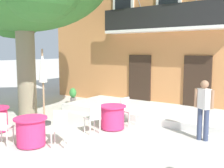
{
  "coord_description": "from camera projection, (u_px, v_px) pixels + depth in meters",
  "views": [
    {
      "loc": [
        4.74,
        -5.57,
        2.48
      ],
      "look_at": [
        -0.61,
        2.18,
        1.3
      ],
      "focal_mm": 42.35,
      "sensor_mm": 36.0,
      "label": 1
    }
  ],
  "objects": [
    {
      "name": "ground_plane",
      "position": [
        86.0,
        138.0,
        7.52
      ],
      "size": [
        120.0,
        120.0,
        0.0
      ],
      "primitive_type": "plane",
      "color": "beige"
    },
    {
      "name": "building_facade",
      "position": [
        185.0,
        24.0,
        12.6
      ],
      "size": [
        13.0,
        5.09,
        7.5
      ],
      "color": "#CC844C",
      "rests_on": "ground"
    },
    {
      "name": "entrance_step_platform",
      "position": [
        152.0,
        112.0,
        10.32
      ],
      "size": [
        7.17,
        2.71,
        0.25
      ],
      "primitive_type": "cube",
      "color": "silver",
      "rests_on": "ground"
    },
    {
      "name": "cafe_table_near_tree",
      "position": [
        31.0,
        131.0,
        6.9
      ],
      "size": [
        0.86,
        0.86,
        0.76
      ],
      "color": "#E52D66",
      "rests_on": "ground"
    },
    {
      "name": "cafe_chair_near_tree_0",
      "position": [
        60.0,
        126.0,
        6.92
      ],
      "size": [
        0.55,
        0.55,
        0.91
      ],
      "color": "silver",
      "rests_on": "ground"
    },
    {
      "name": "cafe_chair_near_tree_1",
      "position": [
        2.0,
        126.0,
        6.89
      ],
      "size": [
        0.54,
        0.54,
        0.91
      ],
      "color": "silver",
      "rests_on": "ground"
    },
    {
      "name": "cafe_table_front",
      "position": [
        113.0,
        117.0,
        8.41
      ],
      "size": [
        0.86,
        0.86,
        0.76
      ],
      "color": "#E52D66",
      "rests_on": "ground"
    },
    {
      "name": "cafe_chair_front_0",
      "position": [
        127.0,
        109.0,
        8.95
      ],
      "size": [
        0.48,
        0.48,
        0.91
      ],
      "color": "silver",
      "rests_on": "ground"
    },
    {
      "name": "cafe_chair_front_1",
      "position": [
        93.0,
        116.0,
        7.91
      ],
      "size": [
        0.52,
        0.52,
        0.91
      ],
      "color": "silver",
      "rests_on": "ground"
    },
    {
      "name": "cafe_umbrella",
      "position": [
        43.0,
        76.0,
        8.77
      ],
      "size": [
        0.44,
        0.44,
        2.55
      ],
      "color": "#997A56",
      "rests_on": "ground"
    },
    {
      "name": "ground_planter_left",
      "position": [
        73.0,
        95.0,
        12.27
      ],
      "size": [
        0.32,
        0.32,
        0.78
      ],
      "color": "slate",
      "rests_on": "ground"
    },
    {
      "name": "pedestrian_mid_plaza",
      "position": [
        204.0,
        107.0,
        7.28
      ],
      "size": [
        0.53,
        0.37,
        1.69
      ],
      "color": "#384260",
      "rests_on": "ground"
    }
  ]
}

